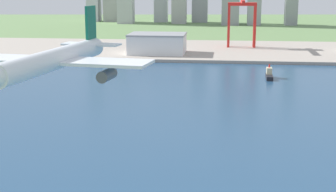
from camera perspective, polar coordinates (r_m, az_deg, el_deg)
ground_plane at (r=270.69m, az=-0.64°, el=-0.13°), size 2400.00×2400.00×0.00m
water_bay at (r=213.11m, az=-2.68°, el=-3.60°), size 840.00×360.00×0.15m
industrial_pier at (r=456.97m, az=2.37°, el=5.18°), size 840.00×140.00×2.50m
airplane_landing at (r=85.01m, az=-12.51°, el=3.98°), size 31.44×37.98×11.27m
tugboat_small at (r=329.47m, az=11.25°, el=2.34°), size 4.38×17.05×8.65m
port_crane_red at (r=467.01m, az=8.28°, el=9.18°), size 25.65×47.82×42.74m
warehouse_main at (r=424.10m, az=-1.19°, el=5.90°), size 46.30×36.34×16.34m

